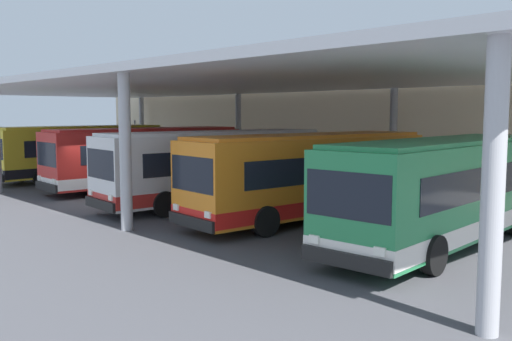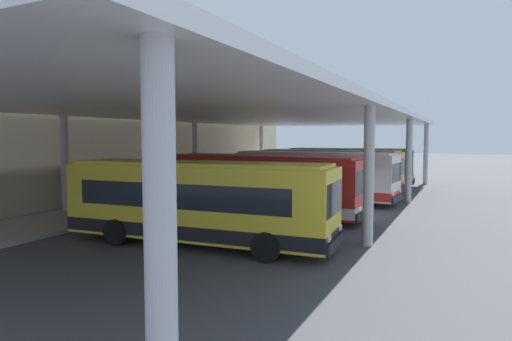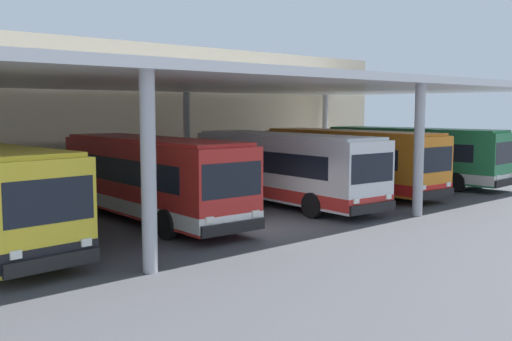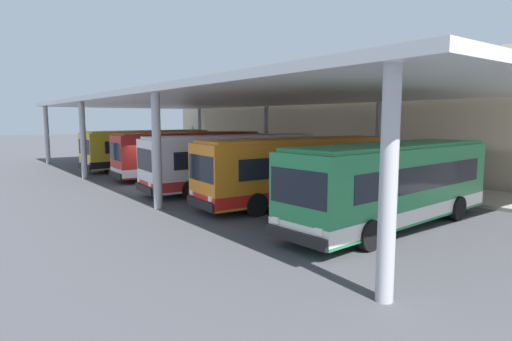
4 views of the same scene
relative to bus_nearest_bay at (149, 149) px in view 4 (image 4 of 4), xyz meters
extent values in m
plane|color=#47474C|center=(8.86, -3.33, -1.66)|extent=(200.00, 200.00, 0.00)
cube|color=#A39E93|center=(8.86, 8.42, -1.57)|extent=(42.00, 4.50, 0.18)
cube|color=#C1B293|center=(8.86, 11.67, 2.37)|extent=(48.00, 1.60, 8.06)
cube|color=silver|center=(8.86, 2.17, 3.74)|extent=(40.00, 17.00, 0.30)
cylinder|color=#B2B2B7|center=(-9.64, -5.83, 0.97)|extent=(0.40, 0.40, 5.25)
cylinder|color=#B2B2B7|center=(-9.64, 10.17, 0.97)|extent=(0.40, 0.40, 5.25)
cylinder|color=#B2B2B7|center=(2.69, -5.83, 0.97)|extent=(0.40, 0.40, 5.25)
cylinder|color=#B2B2B7|center=(2.69, 10.17, 0.97)|extent=(0.40, 0.40, 5.25)
cylinder|color=#B2B2B7|center=(15.02, -5.83, 0.97)|extent=(0.40, 0.40, 5.25)
cylinder|color=#B2B2B7|center=(15.02, 10.17, 0.97)|extent=(0.40, 0.40, 5.25)
cylinder|color=#B2B2B7|center=(27.36, -5.83, 0.97)|extent=(0.40, 0.40, 5.25)
cube|color=yellow|center=(0.00, 0.00, 0.04)|extent=(3.18, 10.54, 2.70)
cube|color=black|center=(0.00, 0.00, -0.96)|extent=(3.20, 10.56, 0.50)
cube|color=black|center=(-0.01, 0.15, 0.34)|extent=(3.10, 8.68, 0.90)
cube|color=black|center=(0.34, -5.14, 0.39)|extent=(2.30, 0.27, 1.10)
cube|color=black|center=(0.34, -5.23, -1.11)|extent=(2.46, 0.32, 0.36)
cube|color=yellow|center=(0.00, 0.00, 1.45)|extent=(2.95, 10.11, 0.12)
cube|color=yellow|center=(0.34, -5.11, 1.21)|extent=(1.75, 0.23, 0.28)
cube|color=white|center=(-0.55, -5.28, -0.76)|extent=(0.28, 0.10, 0.20)
cube|color=white|center=(1.24, -5.16, -0.76)|extent=(0.28, 0.10, 0.20)
cylinder|color=black|center=(-1.01, -3.30, -1.16)|extent=(0.35, 1.02, 1.00)
cylinder|color=black|center=(1.43, -3.14, -1.16)|extent=(0.35, 1.02, 1.00)
cylinder|color=black|center=(-1.41, 2.77, -1.16)|extent=(0.35, 1.02, 1.00)
cylinder|color=black|center=(1.03, 2.93, -1.16)|extent=(0.35, 1.02, 1.00)
cube|color=red|center=(6.51, 0.35, 0.04)|extent=(2.93, 10.50, 2.70)
cube|color=white|center=(6.51, 0.35, -0.96)|extent=(2.95, 10.52, 0.50)
cube|color=black|center=(6.51, 0.50, 0.34)|extent=(2.89, 8.63, 0.90)
cube|color=black|center=(6.29, -4.80, 0.39)|extent=(2.30, 0.22, 1.10)
cube|color=black|center=(6.29, -4.89, -1.11)|extent=(2.45, 0.26, 0.36)
cube|color=red|center=(6.51, 0.35, 1.45)|extent=(2.72, 10.07, 0.12)
cube|color=yellow|center=(6.29, -4.77, 1.21)|extent=(1.75, 0.19, 0.28)
cube|color=white|center=(5.39, -4.84, -0.76)|extent=(0.28, 0.09, 0.20)
cube|color=white|center=(7.19, -4.91, -0.76)|extent=(0.28, 0.09, 0.20)
cylinder|color=black|center=(5.15, -2.82, -1.16)|extent=(0.32, 1.01, 1.00)
cylinder|color=black|center=(7.60, -2.92, -1.16)|extent=(0.32, 1.01, 1.00)
cylinder|color=black|center=(5.40, 3.26, -1.16)|extent=(0.32, 1.01, 1.00)
cylinder|color=black|center=(7.85, 3.16, -1.16)|extent=(0.32, 1.01, 1.00)
cube|color=white|center=(12.95, -0.28, 0.04)|extent=(3.26, 10.56, 2.70)
cube|color=red|center=(12.95, -0.28, -0.96)|extent=(3.28, 10.58, 0.50)
cube|color=black|center=(12.96, -0.13, 0.34)|extent=(3.16, 8.69, 0.90)
cube|color=black|center=(12.57, -5.41, 0.39)|extent=(2.30, 0.29, 1.10)
cube|color=black|center=(12.56, -5.50, -1.11)|extent=(2.46, 0.34, 0.36)
cube|color=white|center=(12.95, -0.28, 1.45)|extent=(3.03, 10.13, 0.12)
cube|color=yellow|center=(12.57, -5.38, 1.21)|extent=(1.75, 0.25, 0.28)
cube|color=white|center=(11.66, -5.43, -0.76)|extent=(0.29, 0.10, 0.20)
cube|color=white|center=(13.46, -5.56, -0.76)|extent=(0.29, 0.10, 0.20)
cylinder|color=black|center=(11.49, -3.40, -1.16)|extent=(0.35, 1.02, 1.00)
cylinder|color=black|center=(13.93, -3.58, -1.16)|extent=(0.35, 1.02, 1.00)
cylinder|color=black|center=(11.94, 2.67, -1.16)|extent=(0.35, 1.02, 1.00)
cylinder|color=black|center=(14.38, 2.48, -1.16)|extent=(0.35, 1.02, 1.00)
cube|color=orange|center=(17.97, 0.15, 0.04)|extent=(3.19, 10.54, 2.70)
cube|color=red|center=(17.97, 0.15, -0.96)|extent=(3.21, 10.56, 0.50)
cube|color=black|center=(17.98, 0.30, 0.34)|extent=(3.10, 8.68, 0.90)
cube|color=black|center=(17.63, -4.99, 0.39)|extent=(2.30, 0.27, 1.10)
cube|color=black|center=(17.62, -5.08, -1.11)|extent=(2.46, 0.32, 0.36)
cube|color=orange|center=(17.97, 0.15, 1.45)|extent=(2.96, 10.11, 0.12)
cube|color=yellow|center=(17.63, -4.96, 1.21)|extent=(1.75, 0.24, 0.28)
cube|color=white|center=(16.72, -5.01, -0.76)|extent=(0.28, 0.10, 0.20)
cube|color=white|center=(18.52, -5.13, -0.76)|extent=(0.28, 0.10, 0.20)
cylinder|color=black|center=(16.53, -2.99, -1.16)|extent=(0.35, 1.02, 1.00)
cylinder|color=black|center=(18.98, -3.15, -1.16)|extent=(0.35, 1.02, 1.00)
cylinder|color=black|center=(16.94, 3.08, -1.16)|extent=(0.35, 1.02, 1.00)
cylinder|color=black|center=(19.38, 2.92, -1.16)|extent=(0.35, 1.02, 1.00)
cube|color=#28844C|center=(23.40, -0.01, 0.04)|extent=(3.16, 10.54, 2.70)
cube|color=white|center=(23.40, -0.01, -0.96)|extent=(3.18, 10.56, 0.50)
cube|color=black|center=(23.39, 0.14, 0.34)|extent=(3.08, 8.67, 0.90)
cube|color=black|center=(23.73, -5.15, 0.39)|extent=(2.30, 0.27, 1.10)
cube|color=black|center=(23.74, -5.24, -1.11)|extent=(2.46, 0.32, 0.36)
cube|color=#2A8B50|center=(23.40, -0.01, 1.45)|extent=(2.94, 10.11, 0.12)
cube|color=yellow|center=(23.73, -5.12, 1.21)|extent=(1.75, 0.23, 0.28)
cube|color=white|center=(22.84, -5.29, -0.76)|extent=(0.28, 0.10, 0.20)
cube|color=white|center=(24.63, -5.17, -0.76)|extent=(0.28, 0.10, 0.20)
cylinder|color=black|center=(22.38, -3.31, -1.16)|extent=(0.34, 1.02, 1.00)
cylinder|color=black|center=(24.83, -3.15, -1.16)|extent=(0.34, 1.02, 1.00)
cylinder|color=black|center=(21.99, 2.76, -1.16)|extent=(0.34, 1.02, 1.00)
cylinder|color=black|center=(24.44, 2.92, -1.16)|extent=(0.34, 1.02, 1.00)
cube|color=brown|center=(4.60, 8.42, -1.03)|extent=(1.80, 0.44, 0.08)
cube|color=brown|center=(4.60, 8.62, -0.78)|extent=(1.80, 0.06, 0.44)
cube|color=#2D2D33|center=(3.90, 8.42, -1.25)|extent=(0.10, 0.36, 0.45)
cube|color=#2D2D33|center=(5.30, 8.42, -1.25)|extent=(0.10, 0.36, 0.45)
cylinder|color=#B2B2B7|center=(-6.56, 7.62, 0.12)|extent=(0.12, 0.12, 3.20)
cube|color=#B22323|center=(-6.56, 7.60, 0.51)|extent=(0.70, 0.04, 1.80)
camera|label=1|loc=(31.51, -15.43, 2.28)|focal=39.22mm
camera|label=2|loc=(-13.82, -9.13, 2.42)|focal=30.73mm
camera|label=3|loc=(-5.21, -18.95, 2.62)|focal=41.26mm
camera|label=4|loc=(32.87, -13.58, 2.43)|focal=29.42mm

